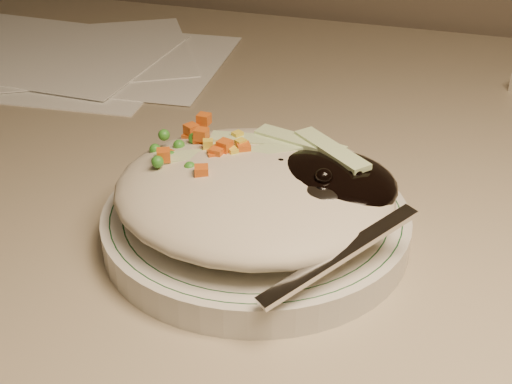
% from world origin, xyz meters
% --- Properties ---
extents(desk, '(1.40, 0.70, 0.74)m').
position_xyz_m(desk, '(0.00, 1.38, 0.54)').
color(desk, gray).
rests_on(desk, ground).
extents(plate, '(0.22, 0.22, 0.02)m').
position_xyz_m(plate, '(-0.07, 1.22, 0.75)').
color(plate, silver).
rests_on(plate, desk).
extents(plate_rim, '(0.20, 0.20, 0.00)m').
position_xyz_m(plate_rim, '(-0.07, 1.22, 0.76)').
color(plate_rim, '#144723').
rests_on(plate_rim, plate).
extents(meal, '(0.21, 0.19, 0.05)m').
position_xyz_m(meal, '(-0.07, 1.22, 0.78)').
color(meal, '#B0A58E').
rests_on(meal, plate).
extents(papers, '(0.38, 0.33, 0.00)m').
position_xyz_m(papers, '(-0.40, 1.49, 0.74)').
color(papers, white).
rests_on(papers, desk).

